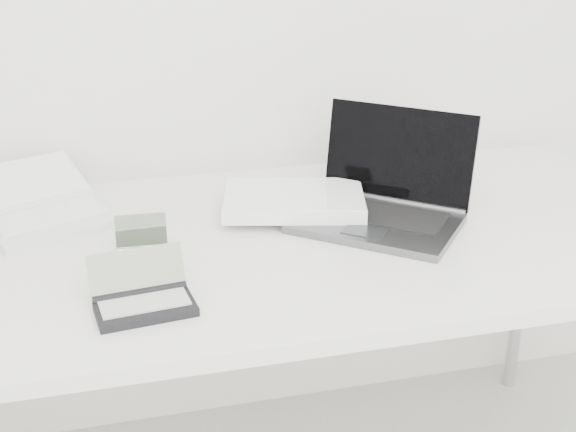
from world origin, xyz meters
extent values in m
cube|color=white|center=(0.00, 1.55, 0.71)|extent=(1.60, 0.80, 0.03)
cylinder|color=silver|center=(0.75, 1.90, 0.35)|extent=(0.04, 0.04, 0.70)
cube|color=#5A5C5F|center=(0.17, 1.54, 0.74)|extent=(0.39, 0.38, 0.02)
cube|color=black|center=(0.19, 1.57, 0.75)|extent=(0.28, 0.26, 0.00)
cube|color=black|center=(0.25, 1.65, 0.85)|extent=(0.28, 0.24, 0.20)
cylinder|color=#5A5C5F|center=(0.24, 1.63, 0.75)|extent=(0.26, 0.22, 0.02)
cube|color=#383A3D|center=(0.12, 1.49, 0.75)|extent=(0.10, 0.10, 0.00)
cube|color=white|center=(0.02, 1.65, 0.76)|extent=(0.33, 0.26, 0.03)
cube|color=white|center=(0.02, 1.65, 0.78)|extent=(0.33, 0.26, 0.00)
cube|color=white|center=(-0.48, 1.71, 0.74)|extent=(0.30, 0.26, 0.02)
cube|color=white|center=(-0.49, 1.73, 0.75)|extent=(0.25, 0.18, 0.00)
cube|color=white|center=(-0.54, 1.87, 0.78)|extent=(0.29, 0.24, 0.06)
cylinder|color=white|center=(-0.51, 1.79, 0.75)|extent=(0.24, 0.11, 0.02)
cube|color=silver|center=(-0.31, 1.49, 0.74)|extent=(0.10, 0.08, 0.01)
cube|color=silver|center=(-0.31, 1.49, 0.75)|extent=(0.08, 0.05, 0.00)
cube|color=gray|center=(-0.31, 1.54, 0.78)|extent=(0.10, 0.03, 0.07)
cylinder|color=silver|center=(-0.31, 1.53, 0.74)|extent=(0.10, 0.02, 0.01)
cube|color=black|center=(-0.33, 1.31, 0.74)|extent=(0.17, 0.10, 0.02)
cube|color=#A5A5A5|center=(-0.33, 1.31, 0.75)|extent=(0.15, 0.08, 0.00)
cube|color=gray|center=(-0.33, 1.37, 0.78)|extent=(0.17, 0.06, 0.07)
cylinder|color=black|center=(-0.33, 1.35, 0.75)|extent=(0.16, 0.03, 0.02)
camera|label=1|loc=(-0.39, 0.12, 1.40)|focal=50.00mm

